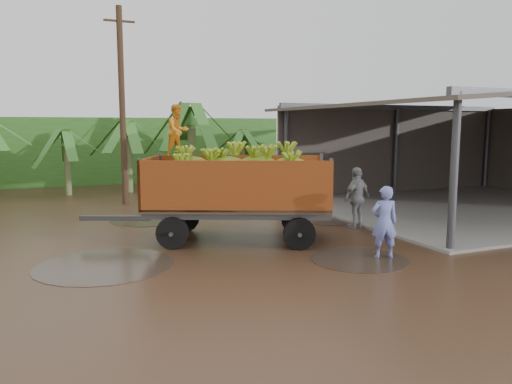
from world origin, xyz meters
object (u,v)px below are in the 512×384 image
Objects in this scene: banana_trailer at (237,187)px; man_blue at (384,222)px; man_grey at (357,198)px; utility_pole at (122,106)px.

man_blue is (2.58, -3.15, -0.62)m from banana_trailer.
man_grey reaches higher than man_blue.
man_blue is at bearing -26.46° from banana_trailer.
man_grey is at bearing 25.31° from banana_trailer.
man_grey is 0.24× the size of utility_pole.
banana_trailer is at bearing -31.74° from man_blue.
utility_pole is (-5.90, 7.82, 3.01)m from man_grey.
banana_trailer is at bearing -16.52° from man_grey.
man_grey is at bearing -52.98° from utility_pole.
man_blue is 0.22× the size of utility_pole.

